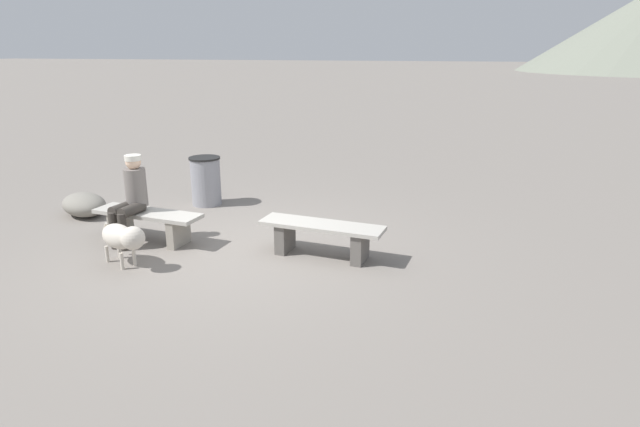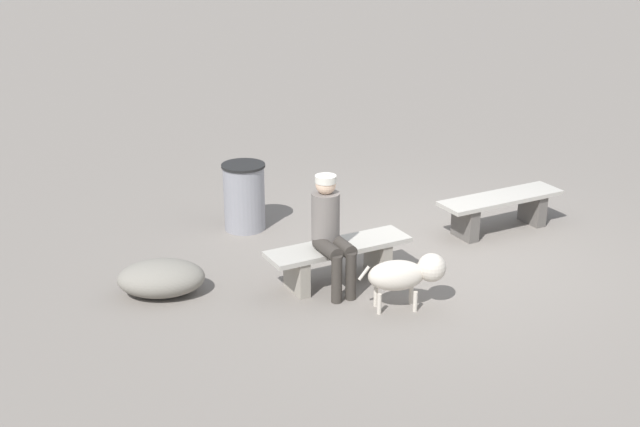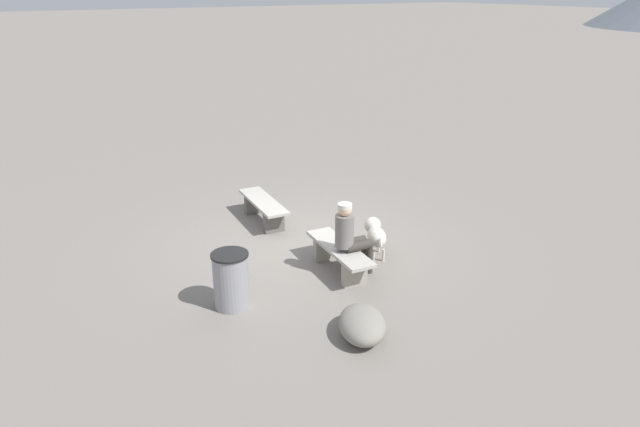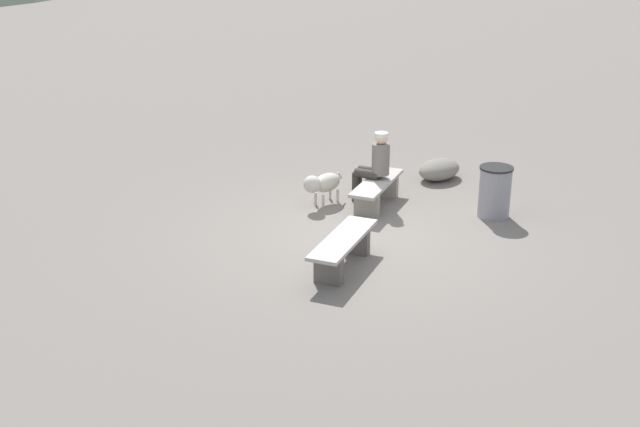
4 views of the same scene
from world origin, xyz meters
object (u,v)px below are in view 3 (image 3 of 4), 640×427
bench_left (263,207)px  seated_person (350,234)px  dog (375,234)px  bench_right (339,254)px  trash_bin (231,280)px  boulder (362,324)px

bench_left → seated_person: bearing=9.7°
bench_left → dog: bearing=29.0°
bench_right → bench_left: bearing=-171.9°
seated_person → dog: seated_person is taller
trash_bin → boulder: bearing=34.6°
trash_bin → boulder: (1.61, 1.11, -0.23)m
dog → boulder: (1.88, -1.65, -0.19)m
seated_person → dog: (-0.37, 0.79, -0.31)m
bench_left → bench_right: size_ratio=1.03×
dog → trash_bin: 2.77m
dog → boulder: 2.50m
dog → boulder: size_ratio=0.91×
boulder → seated_person: bearing=150.2°
seated_person → dog: size_ratio=1.51×
seated_person → dog: 0.93m
bench_right → seated_person: seated_person is taller
bench_right → boulder: bearing=-18.8°
bench_right → seated_person: size_ratio=1.32×
bench_left → trash_bin: bearing=-29.2°
seated_person → dog: bearing=123.0°
bench_left → bench_right: 2.47m
trash_bin → bench_right: bearing=92.0°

